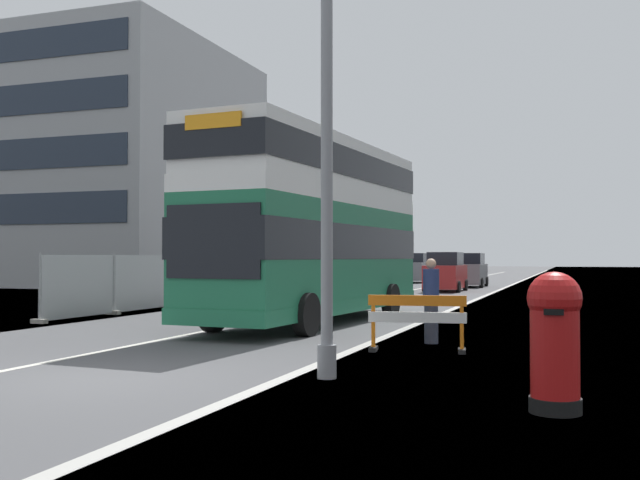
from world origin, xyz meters
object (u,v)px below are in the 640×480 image
at_px(pedestrian_at_kerb, 431,301).
at_px(car_receding_far, 415,269).
at_px(car_receding_mid, 470,271).
at_px(lamppost_foreground, 327,73).
at_px(roadworks_barrier, 417,316).
at_px(red_pillar_postbox, 555,335).
at_px(car_oncoming_near, 446,273).
at_px(double_decker_bus, 315,226).

bearing_deg(pedestrian_at_kerb, car_receding_far, 102.54).
relative_size(car_receding_mid, pedestrian_at_kerb, 2.26).
height_order(lamppost_foreground, roadworks_barrier, lamppost_foreground).
xyz_separation_m(roadworks_barrier, car_receding_mid, (-3.36, 31.47, 0.29)).
relative_size(red_pillar_postbox, roadworks_barrier, 0.88).
height_order(car_oncoming_near, pedestrian_at_kerb, car_oncoming_near).
height_order(double_decker_bus, car_oncoming_near, double_decker_bus).
relative_size(car_oncoming_near, car_receding_far, 1.02).
xyz_separation_m(car_receding_mid, pedestrian_at_kerb, (3.35, -29.99, -0.07)).
bearing_deg(car_oncoming_near, pedestrian_at_kerb, -81.04).
relative_size(car_receding_far, pedestrian_at_kerb, 2.27).
xyz_separation_m(lamppost_foreground, roadworks_barrier, (0.64, 3.48, -3.91)).
xyz_separation_m(car_oncoming_near, car_receding_far, (-4.42, 12.94, 0.02)).
bearing_deg(pedestrian_at_kerb, lamppost_foreground, -97.23).
bearing_deg(lamppost_foreground, red_pillar_postbox, -23.59).
bearing_deg(car_receding_mid, red_pillar_postbox, -80.62).
relative_size(red_pillar_postbox, car_oncoming_near, 0.40).
bearing_deg(red_pillar_postbox, lamppost_foreground, 156.41).
relative_size(roadworks_barrier, car_receding_mid, 0.46).
bearing_deg(pedestrian_at_kerb, roadworks_barrier, -89.62).
bearing_deg(car_receding_mid, car_receding_far, 125.71).
distance_m(car_receding_mid, car_receding_far, 8.25).
height_order(red_pillar_postbox, pedestrian_at_kerb, pedestrian_at_kerb).
distance_m(roadworks_barrier, pedestrian_at_kerb, 1.50).
height_order(red_pillar_postbox, car_receding_mid, car_receding_mid).
bearing_deg(pedestrian_at_kerb, car_oncoming_near, 98.96).
height_order(lamppost_foreground, red_pillar_postbox, lamppost_foreground).
height_order(lamppost_foreground, car_oncoming_near, lamppost_foreground).
height_order(red_pillar_postbox, car_oncoming_near, car_oncoming_near).
bearing_deg(pedestrian_at_kerb, double_decker_bus, 136.48).
xyz_separation_m(red_pillar_postbox, car_receding_mid, (-6.01, 36.39, 0.07)).
height_order(roadworks_barrier, car_oncoming_near, car_oncoming_near).
bearing_deg(double_decker_bus, pedestrian_at_kerb, -43.52).
bearing_deg(roadworks_barrier, car_receding_mid, 96.09).
relative_size(car_oncoming_near, car_receding_mid, 1.02).
distance_m(lamppost_foreground, car_receding_far, 42.48).
distance_m(roadworks_barrier, car_receding_mid, 31.65).
height_order(lamppost_foreground, car_receding_mid, lamppost_foreground).
bearing_deg(pedestrian_at_kerb, red_pillar_postbox, -67.37).
bearing_deg(roadworks_barrier, red_pillar_postbox, -61.61).
relative_size(lamppost_foreground, red_pillar_postbox, 5.89).
bearing_deg(double_decker_bus, red_pillar_postbox, -56.91).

